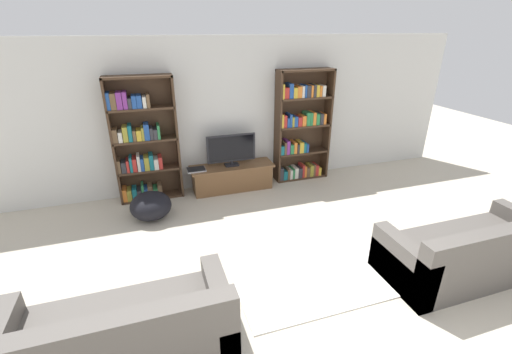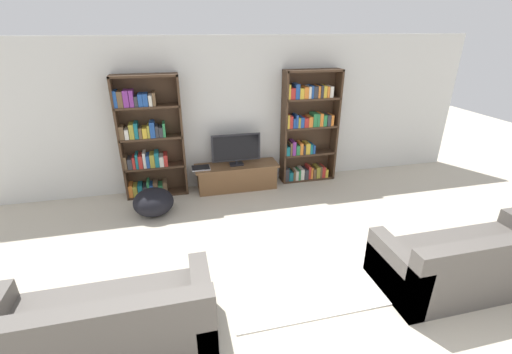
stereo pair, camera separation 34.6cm
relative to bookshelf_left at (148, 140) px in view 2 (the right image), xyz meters
The scene contains 10 objects.
wall_back 1.61m from the bookshelf_left, ahead, with size 8.80×0.06×2.60m.
bookshelf_left is the anchor object (origin of this frame).
bookshelf_right 2.82m from the bookshelf_left, ahead, with size 1.03×0.30×2.05m.
tv_stand 1.65m from the bookshelf_left, ahead, with size 1.48×0.46×0.45m.
television 1.48m from the bookshelf_left, ahead, with size 0.86×0.16×0.57m.
laptop 0.98m from the bookshelf_left, 10.30° to the right, with size 0.32×0.25×0.03m.
area_rug 3.17m from the bookshelf_left, 53.32° to the right, with size 1.94×1.88×0.02m.
couch_left_sectional 3.33m from the bookshelf_left, 95.86° to the right, with size 1.94×0.86×0.77m.
couch_right_sofa 4.85m from the bookshelf_left, 42.49° to the right, with size 2.04×0.89×0.79m.
beanbag_ottoman 1.08m from the bookshelf_left, 88.89° to the right, with size 0.62×0.62×0.42m, color black.
Camera 2 is at (-1.12, -1.66, 2.72)m, focal length 24.00 mm.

